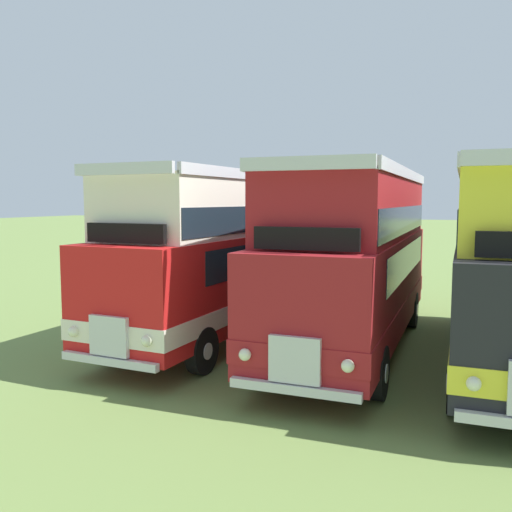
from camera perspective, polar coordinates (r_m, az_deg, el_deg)
bus_first_in_row at (r=15.25m, az=-3.11°, el=0.50°), size 2.95×10.02×4.52m
bus_second_in_row at (r=13.97m, az=10.29°, el=-0.07°), size 2.68×10.03×4.52m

